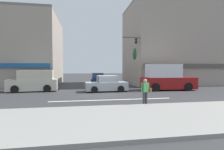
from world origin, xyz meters
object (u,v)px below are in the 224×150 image
sedan_waiting_far (106,84)px  pedestrian_foreground_with_bag (145,91)px  street_tree (146,54)px  utility_pole_near_left (27,53)px  traffic_light_mast (153,53)px  van_crossing_rightbound (34,81)px  sedan_crossing_leftbound (98,79)px  box_truck_approaching_near (166,78)px

sedan_waiting_far → pedestrian_foreground_with_bag: pedestrian_foreground_with_bag is taller
street_tree → pedestrian_foreground_with_bag: street_tree is taller
utility_pole_near_left → traffic_light_mast: (14.54, -0.39, 0.18)m
street_tree → van_crossing_rightbound: 14.02m
sedan_crossing_leftbound → van_crossing_rightbound: size_ratio=0.87×
utility_pole_near_left → sedan_crossing_leftbound: (8.32, 5.38, -3.28)m
box_truck_approaching_near → pedestrian_foreground_with_bag: (-4.94, -7.09, -0.30)m
pedestrian_foreground_with_bag → street_tree: bearing=69.2°
utility_pole_near_left → street_tree: bearing=6.0°
van_crossing_rightbound → box_truck_approaching_near: bearing=-5.0°
utility_pole_near_left → pedestrian_foreground_with_bag: 14.74m
sedan_waiting_far → sedan_crossing_leftbound: same height
sedan_crossing_leftbound → box_truck_approaching_near: 10.95m
traffic_light_mast → sedan_waiting_far: traffic_light_mast is taller
street_tree → traffic_light_mast: 1.91m
traffic_light_mast → van_crossing_rightbound: 13.72m
sedan_crossing_leftbound → traffic_light_mast: bearing=-42.8°
sedan_waiting_far → pedestrian_foreground_with_bag: size_ratio=2.50×
utility_pole_near_left → pedestrian_foreground_with_bag: bearing=-46.7°
utility_pole_near_left → sedan_waiting_far: 9.71m
sedan_crossing_leftbound → pedestrian_foreground_with_bag: (1.57, -15.87, 0.24)m
sedan_waiting_far → traffic_light_mast: bearing=27.3°
traffic_light_mast → sedan_waiting_far: bearing=-152.7°
street_tree → box_truck_approaching_near: (0.38, -4.92, -2.90)m
sedan_waiting_far → van_crossing_rightbound: (-7.11, 1.33, 0.29)m
sedan_crossing_leftbound → van_crossing_rightbound: bearing=-132.7°
traffic_light_mast → box_truck_approaching_near: size_ratio=1.09×
sedan_waiting_far → van_crossing_rightbound: size_ratio=0.89×
traffic_light_mast → sedan_crossing_leftbound: traffic_light_mast is taller
pedestrian_foreground_with_bag → van_crossing_rightbound: bearing=136.0°
pedestrian_foreground_with_bag → utility_pole_near_left: bearing=133.3°
utility_pole_near_left → sedan_crossing_leftbound: utility_pole_near_left is taller
sedan_crossing_leftbound → box_truck_approaching_near: size_ratio=0.72×
van_crossing_rightbound → box_truck_approaching_near: size_ratio=0.83×
traffic_light_mast → box_truck_approaching_near: (0.29, -3.02, -2.92)m
box_truck_approaching_near → pedestrian_foreground_with_bag: 8.64m
box_truck_approaching_near → traffic_light_mast: bearing=95.5°
street_tree → van_crossing_rightbound: street_tree is taller
street_tree → sedan_waiting_far: 8.59m
traffic_light_mast → van_crossing_rightbound: bearing=-172.1°
utility_pole_near_left → van_crossing_rightbound: bearing=-59.4°
street_tree → utility_pole_near_left: utility_pole_near_left is taller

